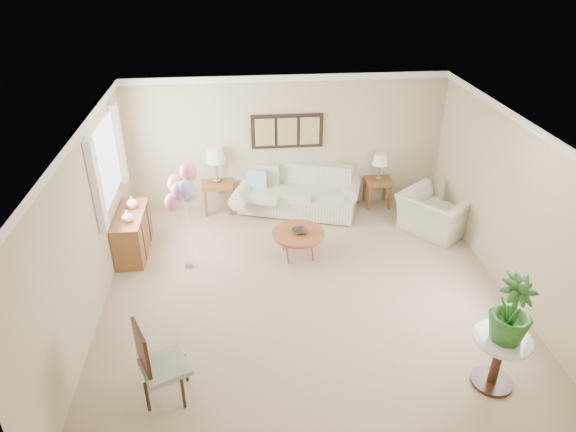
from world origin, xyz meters
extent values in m
plane|color=tan|center=(0.00, 0.00, 0.00)|extent=(6.00, 6.00, 0.00)
cube|color=tan|center=(0.00, 3.00, 1.30)|extent=(6.00, 0.04, 2.60)
cube|color=tan|center=(0.00, -3.00, 1.30)|extent=(6.00, 0.04, 2.60)
cube|color=tan|center=(-3.00, 0.00, 1.30)|extent=(0.04, 6.00, 2.60)
cube|color=tan|center=(3.00, 0.00, 1.30)|extent=(0.04, 6.00, 2.60)
cube|color=white|center=(0.00, 0.00, 2.59)|extent=(6.00, 6.00, 0.02)
cube|color=white|center=(0.00, 2.97, 2.54)|extent=(6.00, 0.06, 0.12)
cube|color=white|center=(-2.97, 0.00, 2.54)|extent=(0.06, 6.00, 0.12)
cube|color=white|center=(2.97, 0.00, 2.54)|extent=(0.06, 6.00, 0.12)
cube|color=white|center=(-2.98, 1.50, 1.65)|extent=(0.04, 1.40, 1.20)
cube|color=white|center=(-2.94, 0.65, 1.65)|extent=(0.10, 0.22, 1.40)
cube|color=white|center=(-2.94, 2.35, 1.65)|extent=(0.10, 0.22, 1.40)
cube|color=black|center=(0.00, 2.97, 1.55)|extent=(1.35, 0.04, 0.65)
cube|color=#8C8C59|center=(-0.42, 2.94, 1.55)|extent=(0.36, 0.02, 0.52)
cube|color=#8C8C59|center=(0.00, 2.94, 1.55)|extent=(0.36, 0.02, 0.52)
cube|color=#8C8C59|center=(0.42, 2.94, 1.55)|extent=(0.36, 0.02, 0.52)
cube|color=beige|center=(0.18, 2.69, 0.22)|extent=(2.37, 1.54, 0.36)
cube|color=beige|center=(0.18, 3.02, 0.62)|extent=(2.16, 0.89, 0.55)
cylinder|color=beige|center=(-0.87, 2.69, 0.45)|extent=(0.58, 0.95, 0.32)
cylinder|color=beige|center=(1.23, 2.69, 0.45)|extent=(0.58, 0.95, 0.32)
cube|color=beige|center=(-0.45, 2.64, 0.44)|extent=(0.79, 0.87, 0.12)
cube|color=beige|center=(0.18, 2.64, 0.44)|extent=(0.79, 0.87, 0.12)
cube|color=beige|center=(0.81, 2.64, 0.44)|extent=(0.79, 0.87, 0.12)
cube|color=#8EBAD7|center=(-0.60, 2.81, 0.66)|extent=(0.38, 0.12, 0.38)
cube|color=gold|center=(0.88, 2.81, 0.66)|extent=(0.38, 0.12, 0.38)
cube|color=#382718|center=(1.03, 2.74, 0.60)|extent=(0.34, 0.10, 0.34)
cube|color=beige|center=(0.18, 2.69, 0.02)|extent=(2.00, 0.80, 0.04)
cube|color=brown|center=(-1.36, 2.86, 0.59)|extent=(0.58, 0.53, 0.08)
cube|color=brown|center=(-1.59, 2.65, 0.27)|extent=(0.05, 0.05, 0.55)
cube|color=brown|center=(-1.12, 2.65, 0.27)|extent=(0.05, 0.05, 0.55)
cube|color=brown|center=(-1.59, 3.07, 0.27)|extent=(0.05, 0.05, 0.55)
cube|color=brown|center=(-1.12, 3.07, 0.27)|extent=(0.05, 0.05, 0.55)
cube|color=brown|center=(1.78, 2.79, 0.52)|extent=(0.52, 0.47, 0.07)
cube|color=brown|center=(1.57, 2.61, 0.24)|extent=(0.05, 0.05, 0.49)
cube|color=brown|center=(1.98, 2.61, 0.24)|extent=(0.05, 0.05, 0.49)
cube|color=brown|center=(1.57, 2.98, 0.24)|extent=(0.05, 0.05, 0.49)
cube|color=brown|center=(1.98, 2.98, 0.24)|extent=(0.05, 0.05, 0.49)
cylinder|color=gray|center=(-1.36, 2.86, 0.67)|extent=(0.16, 0.16, 0.07)
cylinder|color=gray|center=(-1.36, 2.86, 0.87)|extent=(0.04, 0.04, 0.34)
cone|color=silver|center=(-1.36, 2.86, 1.17)|extent=(0.38, 0.38, 0.27)
cylinder|color=gray|center=(1.78, 2.79, 0.59)|extent=(0.12, 0.12, 0.05)
cylinder|color=gray|center=(1.78, 2.79, 0.75)|extent=(0.04, 0.04, 0.27)
cone|color=silver|center=(1.78, 2.79, 0.99)|extent=(0.30, 0.30, 0.21)
cylinder|color=brown|center=(0.00, 1.11, 0.42)|extent=(0.88, 0.88, 0.05)
cylinder|color=brown|center=(0.21, 1.32, 0.20)|extent=(0.04, 0.04, 0.40)
cylinder|color=brown|center=(-0.21, 1.32, 0.20)|extent=(0.04, 0.04, 0.40)
cylinder|color=brown|center=(-0.21, 0.90, 0.20)|extent=(0.04, 0.04, 0.40)
cylinder|color=brown|center=(0.21, 0.90, 0.20)|extent=(0.04, 0.04, 0.40)
imported|color=black|center=(0.02, 1.10, 0.48)|extent=(0.30, 0.30, 0.06)
imported|color=beige|center=(2.53, 1.66, 0.37)|extent=(1.47, 1.50, 0.74)
cylinder|color=silver|center=(1.99, -1.93, 0.70)|extent=(0.67, 0.67, 0.04)
cylinder|color=#351913|center=(1.99, -1.93, 0.34)|extent=(0.11, 0.11, 0.67)
cylinder|color=#351913|center=(1.99, -1.93, 0.01)|extent=(0.49, 0.49, 0.01)
imported|color=#184E18|center=(2.00, -1.95, 1.14)|extent=(0.60, 0.60, 0.84)
cube|color=gray|center=(-1.87, -1.72, 0.45)|extent=(0.66, 0.66, 0.07)
cylinder|color=#351913|center=(-2.08, -1.92, 0.21)|extent=(0.04, 0.04, 0.42)
cylinder|color=#351913|center=(-1.67, -1.92, 0.21)|extent=(0.04, 0.04, 0.42)
cylinder|color=#351913|center=(-2.08, -1.52, 0.21)|extent=(0.04, 0.04, 0.42)
cylinder|color=#351913|center=(-1.67, -1.52, 0.21)|extent=(0.04, 0.04, 0.42)
cube|color=#351913|center=(-2.10, -1.72, 0.75)|extent=(0.24, 0.45, 0.55)
cube|color=brown|center=(-2.76, 1.50, 0.37)|extent=(0.45, 1.20, 0.74)
cube|color=#351913|center=(-2.75, 1.20, 0.37)|extent=(0.46, 0.02, 0.70)
cube|color=#351913|center=(-2.75, 1.80, 0.37)|extent=(0.46, 0.02, 0.70)
imported|color=white|center=(-2.74, 1.25, 0.84)|extent=(0.20, 0.20, 0.19)
imported|color=#B8C0AA|center=(-2.74, 1.71, 0.84)|extent=(0.25, 0.25, 0.21)
cube|color=gray|center=(-1.83, 0.96, 0.04)|extent=(0.09, 0.09, 0.07)
ellipsoid|color=pink|center=(-1.94, 0.90, 1.22)|extent=(0.26, 0.26, 0.30)
cylinder|color=silver|center=(-1.89, 0.93, 0.57)|extent=(0.01, 0.01, 0.99)
ellipsoid|color=#B689D5|center=(-1.73, 0.87, 1.44)|extent=(0.26, 0.26, 0.30)
cylinder|color=silver|center=(-1.78, 0.91, 0.68)|extent=(0.01, 0.01, 1.22)
ellipsoid|color=#FFCB76|center=(-1.88, 1.04, 1.46)|extent=(0.26, 0.26, 0.30)
cylinder|color=silver|center=(-1.86, 1.00, 0.69)|extent=(0.01, 0.01, 1.23)
ellipsoid|color=pink|center=(-1.69, 1.02, 1.65)|extent=(0.26, 0.26, 0.30)
cylinder|color=silver|center=(-1.76, 0.99, 0.79)|extent=(0.01, 0.01, 1.42)
ellipsoid|color=#B689D5|center=(-1.82, 0.88, 1.41)|extent=(0.26, 0.26, 0.30)
cylinder|color=silver|center=(-1.83, 0.92, 0.67)|extent=(0.01, 0.01, 1.19)
ellipsoid|color=#B689D5|center=(-1.71, 1.06, 1.28)|extent=(0.26, 0.26, 0.30)
cylinder|color=silver|center=(-1.77, 1.01, 0.60)|extent=(0.01, 0.01, 1.05)
camera|label=1|loc=(-0.91, -6.13, 4.77)|focal=32.00mm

